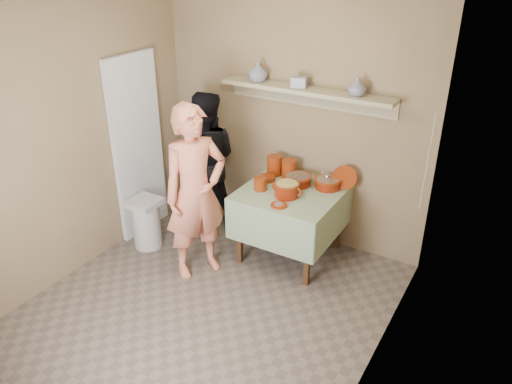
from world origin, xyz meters
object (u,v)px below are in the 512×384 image
Objects in this scene: serving_table at (291,201)px; trash_bin at (147,223)px; cazuela_rice at (287,188)px; person_cook at (196,193)px; person_helper at (205,161)px.

trash_bin is at bearing -156.43° from serving_table.
person_cook is at bearing -140.11° from cazuela_rice.
person_helper is 1.64× the size of serving_table.
serving_table reaches higher than trash_bin.
cazuela_rice is at bearing -84.62° from serving_table.
person_cook reaches higher than serving_table.
cazuela_rice is at bearing 138.15° from person_helper.
serving_table is at bearing 144.43° from person_helper.
person_helper reaches higher than cazuela_rice.
person_cook is 1.79× the size of serving_table.
trash_bin is (-0.76, 0.08, -0.59)m from person_cook.
person_cook reaches higher than trash_bin.
cazuela_rice is (0.68, 0.57, -0.02)m from person_cook.
serving_table is (1.15, -0.12, -0.15)m from person_helper.
person_helper is at bearing 167.96° from cazuela_rice.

